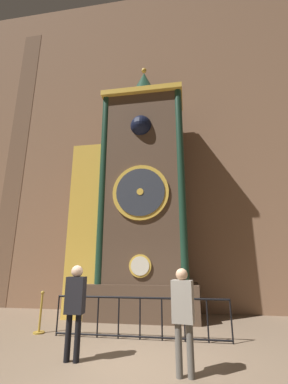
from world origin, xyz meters
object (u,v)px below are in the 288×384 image
visitor_near (75,301)px  visitor_far (183,310)px  clock_tower (134,199)px  stanchion_post (40,319)px

visitor_near → visitor_far: 2.04m
clock_tower → visitor_far: (1.67, -4.12, -2.92)m
clock_tower → stanchion_post: (-1.98, -2.10, -3.57)m
visitor_near → stanchion_post: 2.45m
visitor_near → clock_tower: bearing=82.9°
visitor_far → stanchion_post: 4.22m
stanchion_post → visitor_near: bearing=-45.9°
visitor_near → visitor_far: (2.01, -0.33, -0.04)m
visitor_far → clock_tower: bearing=122.3°
clock_tower → visitor_far: 5.32m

